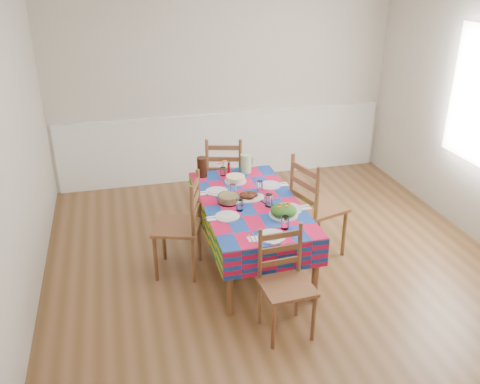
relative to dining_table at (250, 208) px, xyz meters
name	(u,v)px	position (x,y,z in m)	size (l,w,h in m)	color
room	(287,142)	(0.24, -0.31, 0.76)	(4.58, 5.08, 2.78)	brown
wainscot	(225,144)	(0.24, 2.17, -0.11)	(4.41, 0.06, 0.92)	white
dining_table	(250,208)	(0.00, 0.00, 0.00)	(0.92, 1.71, 0.67)	brown
setting_near_head	(276,231)	(0.05, -0.67, 0.10)	(0.39, 0.26, 0.12)	silver
setting_left_near	(231,212)	(-0.24, -0.23, 0.10)	(0.41, 0.24, 0.11)	silver
setting_left_far	(222,191)	(-0.22, 0.25, 0.10)	(0.42, 0.25, 0.11)	silver
setting_right_near	(282,206)	(0.25, -0.22, 0.10)	(0.47, 0.27, 0.12)	silver
setting_right_far	(267,185)	(0.25, 0.27, 0.10)	(0.42, 0.24, 0.11)	silver
meat_platter	(248,196)	(0.00, 0.06, 0.10)	(0.31, 0.23, 0.06)	silver
salad_platter	(284,211)	(0.22, -0.36, 0.11)	(0.27, 0.27, 0.11)	silver
pasta_bowl	(229,199)	(-0.20, 0.03, 0.11)	(0.21, 0.21, 0.08)	white
cake	(236,179)	(-0.02, 0.49, 0.10)	(0.23, 0.23, 0.06)	silver
serving_utensils	(268,203)	(0.15, -0.08, 0.08)	(0.13, 0.29, 0.01)	black
flower_vase	(223,169)	(-0.12, 0.68, 0.15)	(0.11, 0.09, 0.18)	white
hot_sauce	(229,167)	(-0.03, 0.75, 0.13)	(0.03, 0.03, 0.12)	#B70E14
green_pitcher	(246,163)	(0.15, 0.72, 0.17)	(0.12, 0.12, 0.20)	#9BC389
tea_pitcher	(202,167)	(-0.33, 0.72, 0.18)	(0.11, 0.11, 0.22)	black
name_card	(276,244)	(-0.01, -0.84, 0.08)	(0.08, 0.02, 0.02)	silver
chair_near	(285,284)	(0.00, -1.07, -0.15)	(0.42, 0.40, 0.90)	brown
chair_far	(225,177)	(-0.01, 1.07, -0.11)	(0.53, 0.51, 0.98)	brown
chair_left	(181,226)	(-0.67, -0.01, -0.10)	(0.54, 0.55, 1.00)	brown
chair_right	(315,208)	(0.67, -0.01, -0.07)	(0.56, 0.57, 1.06)	brown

